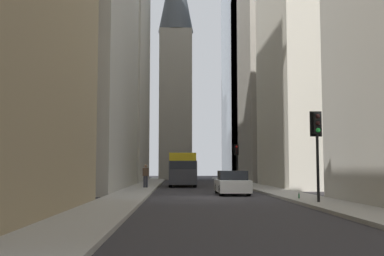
{
  "coord_description": "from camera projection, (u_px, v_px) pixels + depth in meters",
  "views": [
    {
      "loc": [
        -25.45,
        1.85,
        1.59
      ],
      "look_at": [
        14.08,
        0.61,
        4.95
      ],
      "focal_mm": 43.8,
      "sensor_mm": 36.0,
      "label": 1
    }
  ],
  "objects": [
    {
      "name": "delivery_truck",
      "position": [
        183.0,
        169.0,
        40.19
      ],
      "size": [
        6.46,
        2.25,
        2.84
      ],
      "color": "yellow",
      "rests_on": "ground_plane"
    },
    {
      "name": "discarded_bottle",
      "position": [
        299.0,
        196.0,
        22.23
      ],
      "size": [
        0.07,
        0.07,
        0.27
      ],
      "color": "#236033",
      "rests_on": "sidewalk_left"
    },
    {
      "name": "sedan_white",
      "position": [
        232.0,
        183.0,
        27.7
      ],
      "size": [
        4.3,
        1.78,
        1.42
      ],
      "color": "silver",
      "rests_on": "ground_plane"
    },
    {
      "name": "ground_plane",
      "position": [
        211.0,
        197.0,
        25.26
      ],
      "size": [
        135.0,
        135.0,
        0.0
      ],
      "primitive_type": "plane",
      "color": "#302D30"
    },
    {
      "name": "pedestrian",
      "position": [
        146.0,
        175.0,
        34.56
      ],
      "size": [
        0.26,
        0.44,
        1.69
      ],
      "color": "#33333D",
      "rests_on": "sidewalk_right"
    },
    {
      "name": "traffic_light_foreground",
      "position": [
        317.0,
        135.0,
        20.09
      ],
      "size": [
        0.43,
        0.52,
        3.9
      ],
      "color": "black",
      "rests_on": "sidewalk_left"
    },
    {
      "name": "building_right_midfar",
      "position": [
        62.0,
        18.0,
        35.33
      ],
      "size": [
        18.05,
        10.5,
        25.66
      ],
      "color": "#B7B2A5",
      "rests_on": "ground_plane"
    },
    {
      "name": "church_spire",
      "position": [
        176.0,
        54.0,
        64.91
      ],
      "size": [
        4.86,
        4.86,
        33.03
      ],
      "color": "#A8A091",
      "rests_on": "ground_plane"
    },
    {
      "name": "building_left_midfar",
      "position": [
        330.0,
        71.0,
        38.14
      ],
      "size": [
        12.38,
        10.0,
        18.93
      ],
      "color": "beige",
      "rests_on": "ground_plane"
    },
    {
      "name": "building_right_far",
      "position": [
        104.0,
        46.0,
        55.36
      ],
      "size": [
        16.35,
        10.5,
        31.81
      ],
      "color": "beige",
      "rests_on": "ground_plane"
    },
    {
      "name": "sidewalk_right",
      "position": [
        128.0,
        196.0,
        25.13
      ],
      "size": [
        90.0,
        2.2,
        0.14
      ],
      "primitive_type": "cube",
      "color": "#A8A399",
      "rests_on": "ground_plane"
    },
    {
      "name": "building_left_far",
      "position": [
        281.0,
        78.0,
        56.4
      ],
      "size": [
        17.09,
        10.0,
        24.81
      ],
      "color": "gray",
      "rests_on": "ground_plane"
    },
    {
      "name": "sidewalk_left",
      "position": [
        294.0,
        196.0,
        25.41
      ],
      "size": [
        90.0,
        2.2,
        0.14
      ],
      "primitive_type": "cube",
      "color": "#A8A399",
      "rests_on": "ground_plane"
    },
    {
      "name": "traffic_light_midblock",
      "position": [
        236.0,
        154.0,
        48.03
      ],
      "size": [
        0.43,
        0.52,
        3.85
      ],
      "color": "black",
      "rests_on": "sidewalk_left"
    }
  ]
}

